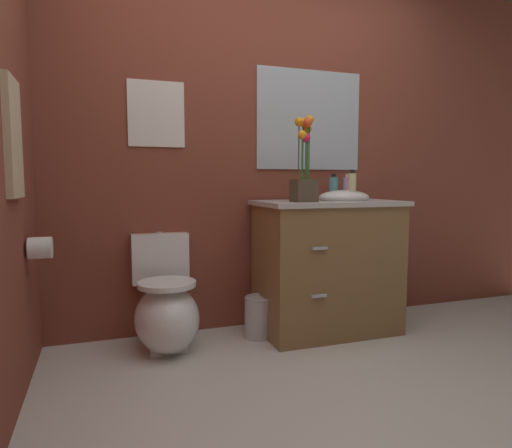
% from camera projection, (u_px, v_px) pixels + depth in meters
% --- Properties ---
extents(ground_plane, '(9.51, 9.51, 0.00)m').
position_uv_depth(ground_plane, '(381.00, 429.00, 1.83)').
color(ground_plane, beige).
extents(wall_back, '(4.44, 0.05, 2.50)m').
position_uv_depth(wall_back, '(286.00, 148.00, 3.17)').
color(wall_back, brown).
rests_on(wall_back, ground_plane).
extents(toilet, '(0.38, 0.59, 0.69)m').
position_uv_depth(toilet, '(166.00, 309.00, 2.69)').
color(toilet, white).
rests_on(toilet, ground_plane).
extents(vanity_cabinet, '(0.94, 0.56, 1.07)m').
position_uv_depth(vanity_cabinet, '(327.00, 265.00, 3.00)').
color(vanity_cabinet, brown).
rests_on(vanity_cabinet, ground_plane).
extents(flower_vase, '(0.14, 0.14, 0.54)m').
position_uv_depth(flower_vase, '(304.00, 171.00, 2.77)').
color(flower_vase, '#4C3D2D').
rests_on(flower_vase, vanity_cabinet).
extents(soap_bottle, '(0.05, 0.05, 0.20)m').
position_uv_depth(soap_bottle, '(352.00, 187.00, 2.94)').
color(soap_bottle, beige).
rests_on(soap_bottle, vanity_cabinet).
extents(lotion_bottle, '(0.06, 0.06, 0.18)m').
position_uv_depth(lotion_bottle, '(333.00, 188.00, 3.07)').
color(lotion_bottle, teal).
rests_on(lotion_bottle, vanity_cabinet).
extents(hand_wash_bottle, '(0.07, 0.07, 0.18)m').
position_uv_depth(hand_wash_bottle, '(348.00, 188.00, 3.10)').
color(hand_wash_bottle, '#B28CBF').
rests_on(hand_wash_bottle, vanity_cabinet).
extents(trash_bin, '(0.18, 0.18, 0.27)m').
position_uv_depth(trash_bin, '(258.00, 317.00, 2.90)').
color(trash_bin, '#B7B7BC').
rests_on(trash_bin, ground_plane).
extents(wall_poster, '(0.35, 0.01, 0.41)m').
position_uv_depth(wall_poster, '(156.00, 114.00, 2.83)').
color(wall_poster, silver).
extents(wall_mirror, '(0.80, 0.01, 0.70)m').
position_uv_depth(wall_mirror, '(309.00, 120.00, 3.18)').
color(wall_mirror, '#B2BCC6').
extents(hanging_towel, '(0.03, 0.28, 0.52)m').
position_uv_depth(hanging_towel, '(13.00, 138.00, 1.93)').
color(hanging_towel, tan).
extents(toilet_paper_roll, '(0.11, 0.11, 0.11)m').
position_uv_depth(toilet_paper_roll, '(40.00, 248.00, 2.25)').
color(toilet_paper_roll, white).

